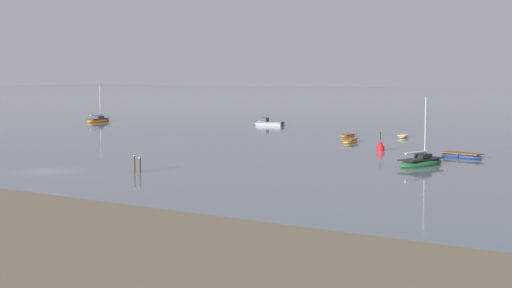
% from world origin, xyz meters
% --- Properties ---
extents(ground_plane, '(800.00, 800.00, 0.00)m').
position_xyz_m(ground_plane, '(0.00, 0.00, 0.00)').
color(ground_plane, slate).
extents(sailboat_moored_0, '(3.36, 6.28, 6.73)m').
position_xyz_m(sailboat_moored_0, '(26.10, 22.10, 0.29)').
color(sailboat_moored_0, '#23602D').
rests_on(sailboat_moored_0, ground).
extents(sailboat_moored_1, '(2.67, 6.14, 6.65)m').
position_xyz_m(sailboat_moored_1, '(-45.16, 51.70, 0.29)').
color(sailboat_moored_1, orange).
rests_on(sailboat_moored_1, ground).
extents(rowboat_moored_0, '(2.16, 4.36, 0.66)m').
position_xyz_m(rowboat_moored_0, '(10.06, 39.97, 0.18)').
color(rowboat_moored_0, gold).
rests_on(rowboat_moored_0, ground).
extents(rowboat_moored_1, '(4.88, 2.55, 0.73)m').
position_xyz_m(rowboat_moored_1, '(27.12, 30.74, 0.20)').
color(rowboat_moored_1, navy).
rests_on(rowboat_moored_1, ground).
extents(rowboat_moored_2, '(1.22, 3.29, 0.51)m').
position_xyz_m(rowboat_moored_2, '(6.02, 47.57, 0.14)').
color(rowboat_moored_2, orange).
rests_on(rowboat_moored_2, ground).
extents(motorboat_moored_0, '(5.33, 2.58, 1.94)m').
position_xyz_m(motorboat_moored_0, '(-15.47, 60.48, 0.29)').
color(motorboat_moored_0, gray).
rests_on(motorboat_moored_0, ground).
extents(rowboat_moored_3, '(1.74, 3.42, 0.51)m').
position_xyz_m(rowboat_moored_3, '(12.72, 50.66, 0.14)').
color(rowboat_moored_3, gold).
rests_on(rowboat_moored_3, ground).
extents(channel_buoy, '(0.90, 0.90, 2.30)m').
position_xyz_m(channel_buoy, '(17.35, 32.59, 0.46)').
color(channel_buoy, red).
rests_on(channel_buoy, ground).
extents(mooring_post_near, '(0.22, 0.22, 1.68)m').
position_xyz_m(mooring_post_near, '(6.81, 4.00, 0.72)').
color(mooring_post_near, '#513323').
rests_on(mooring_post_near, ground).
extents(mooring_post_left, '(0.22, 0.22, 1.52)m').
position_xyz_m(mooring_post_left, '(7.53, 3.90, 0.66)').
color(mooring_post_left, '#443323').
rests_on(mooring_post_left, ground).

